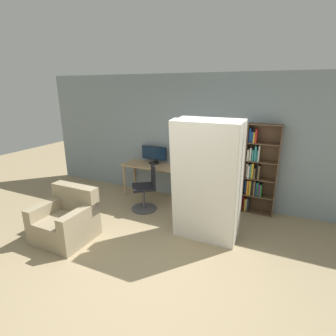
{
  "coord_description": "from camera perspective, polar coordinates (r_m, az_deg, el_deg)",
  "views": [
    {
      "loc": [
        1.63,
        -2.52,
        2.41
      ],
      "look_at": [
        -0.24,
        1.49,
        1.05
      ],
      "focal_mm": 28.0,
      "sensor_mm": 36.0,
      "label": 1
    }
  ],
  "objects": [
    {
      "name": "desk",
      "position": [
        5.9,
        -3.14,
        -0.33
      ],
      "size": [
        1.43,
        0.56,
        0.75
      ],
      "color": "tan",
      "rests_on": "ground"
    },
    {
      "name": "office_chair",
      "position": [
        5.36,
        -4.73,
        -5.02
      ],
      "size": [
        0.61,
        0.61,
        0.96
      ],
      "color": "#4C4C51",
      "rests_on": "ground"
    },
    {
      "name": "mattress_far",
      "position": [
        4.31,
        9.19,
        -2.38
      ],
      "size": [
        1.01,
        0.37,
        1.98
      ],
      "color": "silver",
      "rests_on": "ground"
    },
    {
      "name": "mattress_near",
      "position": [
        4.03,
        7.96,
        -3.71
      ],
      "size": [
        1.01,
        0.41,
        1.98
      ],
      "color": "silver",
      "rests_on": "ground"
    },
    {
      "name": "ground_plane",
      "position": [
        3.85,
        -6.59,
        -21.82
      ],
      "size": [
        16.0,
        16.0,
        0.0
      ],
      "primitive_type": "plane",
      "color": "#9E8966"
    },
    {
      "name": "wall_back",
      "position": [
        5.62,
        7.71,
        6.03
      ],
      "size": [
        8.0,
        0.06,
        2.7
      ],
      "color": "gray",
      "rests_on": "ground"
    },
    {
      "name": "armchair",
      "position": [
        4.71,
        -21.17,
        -10.53
      ],
      "size": [
        0.85,
        0.8,
        0.85
      ],
      "color": "gray",
      "rests_on": "ground"
    },
    {
      "name": "monitor",
      "position": [
        5.96,
        -3.05,
        3.0
      ],
      "size": [
        0.62,
        0.24,
        0.4
      ],
      "color": "black",
      "rests_on": "desk"
    },
    {
      "name": "bookshelf",
      "position": [
        5.39,
        18.89,
        -0.63
      ],
      "size": [
        0.61,
        0.26,
        1.78
      ],
      "color": "brown",
      "rests_on": "ground"
    }
  ]
}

